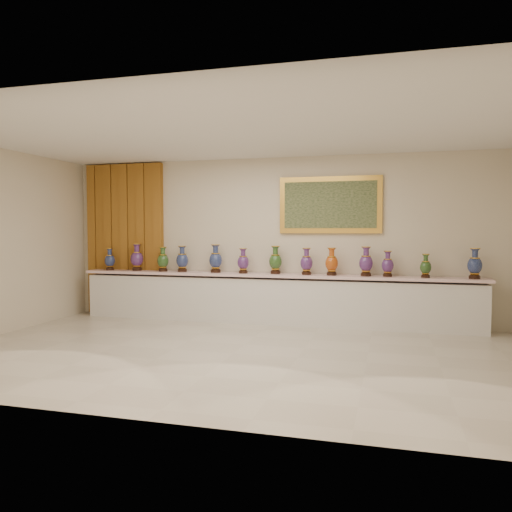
{
  "coord_description": "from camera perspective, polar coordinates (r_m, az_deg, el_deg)",
  "views": [
    {
      "loc": [
        2.06,
        -6.41,
        1.69
      ],
      "look_at": [
        -0.14,
        1.7,
        1.25
      ],
      "focal_mm": 35.0,
      "sensor_mm": 36.0,
      "label": 1
    }
  ],
  "objects": [
    {
      "name": "vase_5",
      "position": [
        9.04,
        -1.48,
        -0.7
      ],
      "size": [
        0.26,
        0.26,
        0.45
      ],
      "rotation": [
        0.0,
        0.0,
        -0.31
      ],
      "color": "black",
      "rests_on": "counter"
    },
    {
      "name": "vase_7",
      "position": [
        8.8,
        5.79,
        -0.77
      ],
      "size": [
        0.25,
        0.25,
        0.47
      ],
      "rotation": [
        0.0,
        0.0,
        -0.18
      ],
      "color": "black",
      "rests_on": "counter"
    },
    {
      "name": "label_card",
      "position": [
        9.18,
        -5.79,
        -1.91
      ],
      "size": [
        0.1,
        0.06,
        0.0
      ],
      "primitive_type": "cube",
      "color": "white",
      "rests_on": "counter"
    },
    {
      "name": "vase_6",
      "position": [
        8.94,
        2.24,
        -0.61
      ],
      "size": [
        0.28,
        0.28,
        0.5
      ],
      "rotation": [
        0.0,
        0.0,
        -0.27
      ],
      "color": "black",
      "rests_on": "counter"
    },
    {
      "name": "vase_3",
      "position": [
        9.49,
        -8.43,
        -0.46
      ],
      "size": [
        0.25,
        0.25,
        0.49
      ],
      "rotation": [
        0.0,
        0.0,
        0.14
      ],
      "color": "black",
      "rests_on": "counter"
    },
    {
      "name": "vase_12",
      "position": [
        8.74,
        23.73,
        -0.96
      ],
      "size": [
        0.24,
        0.24,
        0.5
      ],
      "rotation": [
        0.0,
        0.0,
        -0.04
      ],
      "color": "black",
      "rests_on": "counter"
    },
    {
      "name": "counter",
      "position": [
        9.01,
        1.82,
        -4.98
      ],
      "size": [
        7.28,
        0.48,
        0.9
      ],
      "color": "white",
      "rests_on": "ground"
    },
    {
      "name": "vase_9",
      "position": [
        8.68,
        12.46,
        -0.77
      ],
      "size": [
        0.31,
        0.31,
        0.5
      ],
      "rotation": [
        0.0,
        0.0,
        -0.42
      ],
      "color": "black",
      "rests_on": "counter"
    },
    {
      "name": "vase_4",
      "position": [
        9.24,
        -4.63,
        -0.45
      ],
      "size": [
        0.32,
        0.32,
        0.52
      ],
      "rotation": [
        0.0,
        0.0,
        -0.42
      ],
      "color": "black",
      "rests_on": "counter"
    },
    {
      "name": "vase_1",
      "position": [
        9.91,
        -13.45,
        -0.28
      ],
      "size": [
        0.28,
        0.28,
        0.52
      ],
      "rotation": [
        0.0,
        0.0,
        0.18
      ],
      "color": "black",
      "rests_on": "counter"
    },
    {
      "name": "vase_2",
      "position": [
        9.61,
        -10.59,
        -0.49
      ],
      "size": [
        0.28,
        0.28,
        0.47
      ],
      "rotation": [
        0.0,
        0.0,
        -0.41
      ],
      "color": "black",
      "rests_on": "counter"
    },
    {
      "name": "room",
      "position": [
        9.91,
        -11.48,
        2.44
      ],
      "size": [
        8.0,
        8.0,
        8.0
      ],
      "color": "beige",
      "rests_on": "ground"
    },
    {
      "name": "vase_8",
      "position": [
        8.73,
        8.64,
        -0.78
      ],
      "size": [
        0.25,
        0.25,
        0.48
      ],
      "rotation": [
        0.0,
        0.0,
        0.14
      ],
      "color": "black",
      "rests_on": "counter"
    },
    {
      "name": "vase_10",
      "position": [
        8.69,
        14.82,
        -1.01
      ],
      "size": [
        0.23,
        0.23,
        0.43
      ],
      "rotation": [
        0.0,
        0.0,
        0.13
      ],
      "color": "black",
      "rests_on": "counter"
    },
    {
      "name": "vase_0",
      "position": [
        10.17,
        -16.37,
        -0.47
      ],
      "size": [
        0.22,
        0.22,
        0.43
      ],
      "rotation": [
        0.0,
        0.0,
        0.12
      ],
      "color": "black",
      "rests_on": "counter"
    },
    {
      "name": "vase_11",
      "position": [
        8.69,
        18.82,
        -1.19
      ],
      "size": [
        0.23,
        0.23,
        0.39
      ],
      "rotation": [
        0.0,
        0.0,
        0.3
      ],
      "color": "black",
      "rests_on": "counter"
    },
    {
      "name": "ground",
      "position": [
        6.94,
        -2.61,
        -11.06
      ],
      "size": [
        8.0,
        8.0,
        0.0
      ],
      "primitive_type": "plane",
      "color": "beige",
      "rests_on": "ground"
    }
  ]
}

